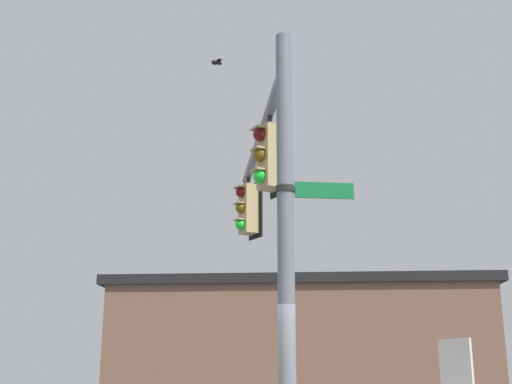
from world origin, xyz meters
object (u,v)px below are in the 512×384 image
street_name_sign (305,190)px  bird_flying (217,62)px  traffic_light_mid_inner (248,209)px  traffic_light_nearest_pole (269,157)px

street_name_sign → bird_flying: (4.77, -0.97, 4.16)m
traffic_light_mid_inner → street_name_sign: traffic_light_mid_inner is taller
traffic_light_nearest_pole → street_name_sign: 1.81m
traffic_light_mid_inner → bird_flying: size_ratio=3.70×
traffic_light_nearest_pole → traffic_light_mid_inner: 3.52m
bird_flying → traffic_light_mid_inner: bearing=-93.4°
traffic_light_mid_inner → street_name_sign: bearing=159.9°
bird_flying → traffic_light_nearest_pole: bearing=169.0°
street_name_sign → bird_flying: size_ratio=2.83×
bird_flying → street_name_sign: bearing=168.5°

